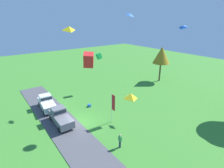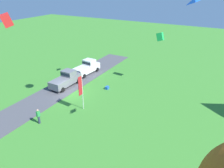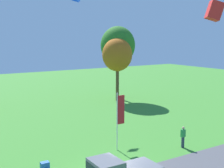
{
  "view_description": "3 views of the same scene",
  "coord_description": "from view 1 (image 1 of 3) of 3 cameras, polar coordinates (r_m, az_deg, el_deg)",
  "views": [
    {
      "loc": [
        19.33,
        -8.94,
        13.68
      ],
      "look_at": [
        2.85,
        3.44,
        5.97
      ],
      "focal_mm": 28.0,
      "sensor_mm": 36.0,
      "label": 1
    },
    {
      "loc": [
        20.16,
        17.6,
        13.65
      ],
      "look_at": [
        -0.86,
        5.9,
        2.42
      ],
      "focal_mm": 35.0,
      "sensor_mm": 36.0,
      "label": 2
    },
    {
      "loc": [
        -10.47,
        -15.56,
        8.7
      ],
      "look_at": [
        2.3,
        4.47,
        5.1
      ],
      "focal_mm": 50.0,
      "sensor_mm": 36.0,
      "label": 3
    }
  ],
  "objects": [
    {
      "name": "ground_plane",
      "position": [
        25.31,
        -10.41,
        -12.59
      ],
      "size": [
        120.0,
        120.0,
        0.0
      ],
      "primitive_type": "plane",
      "color": "#3D842D"
    },
    {
      "name": "cooler_box",
      "position": [
        29.4,
        -7.42,
        -6.97
      ],
      "size": [
        0.56,
        0.4,
        0.4
      ],
      "primitive_type": "cube",
      "color": "blue",
      "rests_on": "ground"
    },
    {
      "name": "person_on_lawn",
      "position": [
        20.56,
        2.63,
        -18.03
      ],
      "size": [
        0.36,
        0.24,
        1.71
      ],
      "color": "#2D334C",
      "rests_on": "ground"
    },
    {
      "name": "kite_box_high_right",
      "position": [
        33.96,
        -4.3,
        9.07
      ],
      "size": [
        0.89,
        1.04,
        1.31
      ],
      "primitive_type": "cube",
      "rotation": [
        0.11,
        0.3,
        4.75
      ],
      "color": "green"
    },
    {
      "name": "kite_delta_low_drifter",
      "position": [
        23.12,
        5.94,
        21.63
      ],
      "size": [
        1.72,
        1.72,
        0.68
      ],
      "primitive_type": "cone",
      "rotation": [
        0.33,
        0.0,
        2.34
      ],
      "color": "blue"
    },
    {
      "name": "flag_banner",
      "position": [
        23.67,
        0.29,
        -6.71
      ],
      "size": [
        0.71,
        0.08,
        4.51
      ],
      "color": "silver",
      "rests_on": "ground"
    },
    {
      "name": "car_pickup_by_flagpole",
      "position": [
        30.0,
        -20.57,
        -5.68
      ],
      "size": [
        5.13,
        2.34,
        2.14
      ],
      "color": "white",
      "rests_on": "ground"
    },
    {
      "name": "tree_far_left",
      "position": [
        41.17,
        15.87,
        9.03
      ],
      "size": [
        3.77,
        3.77,
        7.96
      ],
      "color": "brown",
      "rests_on": "ground"
    },
    {
      "name": "kite_diamond_high_left",
      "position": [
        12.0,
        6.2,
        -3.92
      ],
      "size": [
        0.97,
        1.01,
        0.46
      ],
      "primitive_type": "pyramid",
      "rotation": [
        0.1,
        0.0,
        2.84
      ],
      "color": "yellow"
    },
    {
      "name": "kite_box_near_flag",
      "position": [
        15.29,
        -7.65,
        7.83
      ],
      "size": [
        1.44,
        1.27,
        1.41
      ],
      "primitive_type": "cube",
      "rotation": [
        -0.07,
        0.3,
        5.68
      ],
      "color": "red"
    },
    {
      "name": "car_pickup_far_end",
      "position": [
        25.41,
        -16.51,
        -10.09
      ],
      "size": [
        5.03,
        2.11,
        2.14
      ],
      "color": "slate",
      "rests_on": "ground"
    },
    {
      "name": "pavement_strip",
      "position": [
        24.62,
        -14.93,
        -13.95
      ],
      "size": [
        36.0,
        4.4,
        0.06
      ],
      "primitive_type": "cube",
      "color": "#4C4C51",
      "rests_on": "ground"
    },
    {
      "name": "kite_diamond_topmost",
      "position": [
        18.01,
        -13.77,
        17.19
      ],
      "size": [
        0.96,
        1.16,
        0.65
      ],
      "primitive_type": "pyramid",
      "rotation": [
        0.39,
        0.0,
        1.68
      ],
      "color": "yellow"
    },
    {
      "name": "kite_diamond_mid_center",
      "position": [
        28.15,
        22.14,
        16.95
      ],
      "size": [
        1.11,
        1.09,
        0.61
      ],
      "primitive_type": "pyramid",
      "rotation": [
        -0.42,
        0.0,
        3.29
      ],
      "color": "blue"
    }
  ]
}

